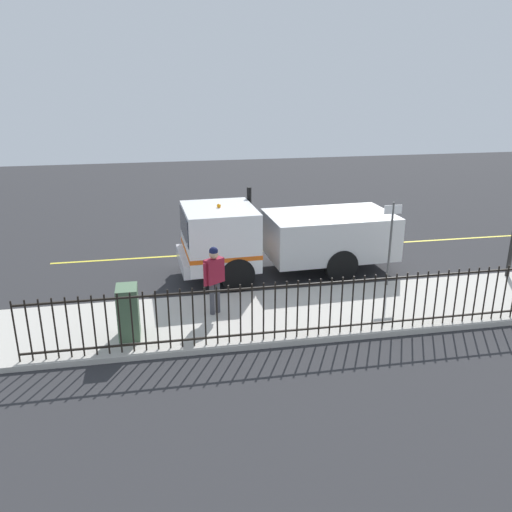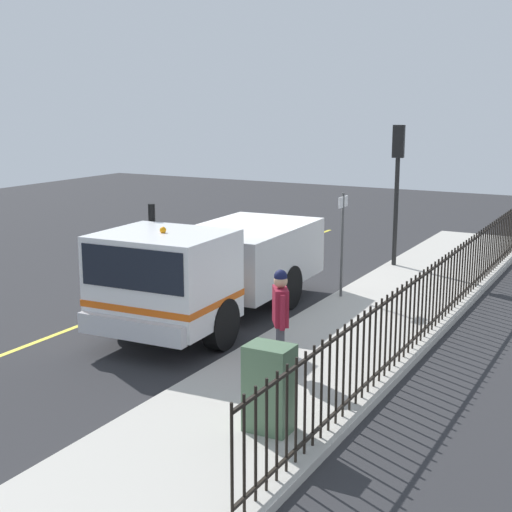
{
  "view_description": "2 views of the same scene",
  "coord_description": "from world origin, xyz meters",
  "px_view_note": "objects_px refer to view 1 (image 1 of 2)",
  "views": [
    {
      "loc": [
        14.51,
        -5.68,
        5.68
      ],
      "look_at": [
        0.46,
        -2.99,
        0.75
      ],
      "focal_mm": 36.98,
      "sensor_mm": 36.0,
      "label": 1
    },
    {
      "loc": [
        7.86,
        -14.63,
        4.46
      ],
      "look_at": [
        1.08,
        -2.25,
        1.49
      ],
      "focal_mm": 51.61,
      "sensor_mm": 36.0,
      "label": 2
    }
  ],
  "objects_px": {
    "worker_standing": "(214,273)",
    "traffic_cone": "(321,241)",
    "work_truck": "(275,235)",
    "street_sign": "(391,234)",
    "utility_cabinet": "(128,312)"
  },
  "relations": [
    {
      "from": "utility_cabinet",
      "to": "work_truck",
      "type": "bearing_deg",
      "value": 130.8
    },
    {
      "from": "traffic_cone",
      "to": "street_sign",
      "type": "relative_size",
      "value": 0.31
    },
    {
      "from": "work_truck",
      "to": "traffic_cone",
      "type": "xyz_separation_m",
      "value": [
        -1.79,
        2.02,
        -0.85
      ]
    },
    {
      "from": "work_truck",
      "to": "street_sign",
      "type": "distance_m",
      "value": 3.34
    },
    {
      "from": "traffic_cone",
      "to": "street_sign",
      "type": "distance_m",
      "value": 3.83
    },
    {
      "from": "work_truck",
      "to": "utility_cabinet",
      "type": "distance_m",
      "value": 5.45
    },
    {
      "from": "street_sign",
      "to": "utility_cabinet",
      "type": "bearing_deg",
      "value": -75.44
    },
    {
      "from": "work_truck",
      "to": "worker_standing",
      "type": "height_order",
      "value": "work_truck"
    },
    {
      "from": "street_sign",
      "to": "work_truck",
      "type": "bearing_deg",
      "value": -121.71
    },
    {
      "from": "worker_standing",
      "to": "street_sign",
      "type": "relative_size",
      "value": 0.73
    },
    {
      "from": "worker_standing",
      "to": "work_truck",
      "type": "bearing_deg",
      "value": 18.63
    },
    {
      "from": "worker_standing",
      "to": "traffic_cone",
      "type": "distance_m",
      "value": 6.14
    },
    {
      "from": "worker_standing",
      "to": "utility_cabinet",
      "type": "distance_m",
      "value": 2.24
    },
    {
      "from": "work_truck",
      "to": "utility_cabinet",
      "type": "relative_size",
      "value": 5.42
    },
    {
      "from": "street_sign",
      "to": "worker_standing",
      "type": "bearing_deg",
      "value": -79.16
    }
  ]
}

